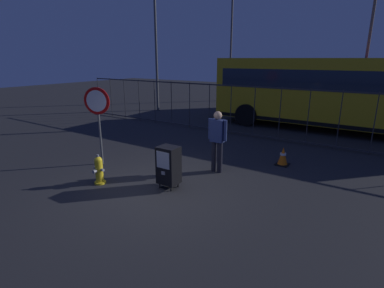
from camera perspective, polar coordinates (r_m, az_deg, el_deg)
ground_plane at (r=7.17m, az=-7.42°, el=-8.78°), size 60.00×60.00×0.00m
fire_hydrant at (r=7.71m, az=-17.27°, el=-4.76°), size 0.33×0.32×0.75m
newspaper_box_primary at (r=7.08m, az=-4.48°, el=-4.02°), size 0.48×0.42×1.02m
stop_sign at (r=8.83m, az=-17.51°, el=6.22°), size 0.71×0.31×2.23m
pedestrian at (r=7.98m, az=4.84°, el=1.12°), size 0.55×0.22×1.67m
traffic_cone at (r=9.05m, az=16.91°, el=-2.27°), size 0.36×0.36×0.53m
fence_barrier at (r=11.82m, az=11.73°, el=6.07°), size 18.03×0.04×2.00m
bus_near at (r=13.99m, az=26.76°, el=9.06°), size 10.51×2.81×3.00m
bus_far at (r=17.68m, az=28.75°, el=9.92°), size 10.51×2.83×3.00m
street_light_near_left at (r=18.08m, az=-6.99°, el=21.94°), size 0.32×0.32×8.62m
street_light_near_right at (r=17.90m, az=31.03°, el=19.27°), size 0.32×0.32×8.20m
street_light_far_left at (r=22.26m, az=7.46°, el=18.90°), size 0.32×0.32×7.20m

